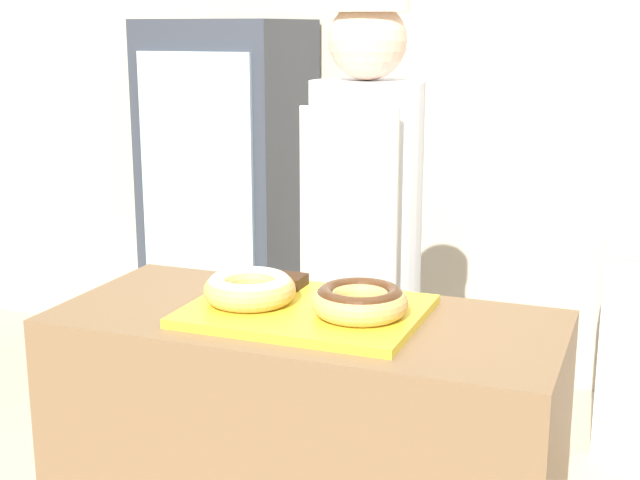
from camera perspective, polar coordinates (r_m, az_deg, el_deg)
The scene contains 8 objects.
wall_back at distance 4.27m, azimuth 9.97°, elevation 8.80°, with size 8.00×0.06×2.70m.
serving_tray at distance 2.33m, azimuth -0.89°, elevation -4.57°, with size 0.60×0.46×0.02m.
donut_light_glaze at distance 2.35m, azimuth -4.53°, elevation -3.05°, with size 0.24×0.24×0.07m.
donut_chocolate_glaze at distance 2.24m, azimuth 2.56°, elevation -3.86°, with size 0.24×0.24×0.07m.
brownie_back_left at distance 2.50m, azimuth -1.99°, elevation -2.63°, with size 0.09×0.09×0.03m.
brownie_back_right at distance 2.42m, azimuth 2.99°, elevation -3.17°, with size 0.09×0.09×0.03m.
baker_person at distance 2.81m, azimuth 2.84°, elevation -1.29°, with size 0.35×0.35×1.81m.
beverage_fridge at distance 4.33m, azimuth -5.75°, elevation 2.44°, with size 0.67×0.67×1.72m.
Camera 1 is at (0.83, -2.05, 1.69)m, focal length 50.00 mm.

